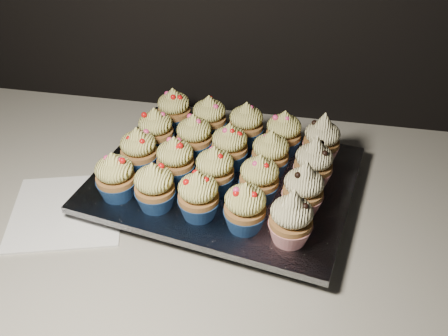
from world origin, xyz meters
TOP-DOWN VIEW (x-y plane):
  - worktop at (0.00, 1.70)m, footprint 2.44×0.64m
  - napkin at (-0.23, 1.63)m, footprint 0.22×0.22m
  - baking_tray at (0.01, 1.73)m, footprint 0.43×0.36m
  - foil_lining at (0.01, 1.73)m, footprint 0.47×0.40m
  - cupcake_0 at (-0.15, 1.65)m, footprint 0.06×0.06m
  - cupcake_1 at (-0.08, 1.64)m, footprint 0.06×0.06m
  - cupcake_2 at (-0.01, 1.63)m, footprint 0.06×0.06m
  - cupcake_3 at (0.06, 1.62)m, footprint 0.06×0.06m
  - cupcake_4 at (0.13, 1.60)m, footprint 0.06×0.06m
  - cupcake_5 at (-0.14, 1.72)m, footprint 0.06×0.06m
  - cupcake_6 at (-0.07, 1.71)m, footprint 0.06×0.06m
  - cupcake_7 at (-0.00, 1.70)m, footprint 0.06×0.06m
  - cupcake_8 at (0.07, 1.69)m, footprint 0.06×0.06m
  - cupcake_9 at (0.14, 1.67)m, footprint 0.06×0.06m
  - cupcake_10 at (-0.13, 1.79)m, footprint 0.06×0.06m
  - cupcake_11 at (-0.05, 1.78)m, footprint 0.06×0.06m
  - cupcake_12 at (0.01, 1.77)m, footprint 0.06×0.06m
  - cupcake_13 at (0.08, 1.76)m, footprint 0.06×0.06m
  - cupcake_14 at (0.15, 1.74)m, footprint 0.06×0.06m
  - cupcake_15 at (-0.11, 1.86)m, footprint 0.06×0.06m
  - cupcake_16 at (-0.04, 1.85)m, footprint 0.06×0.06m
  - cupcake_17 at (0.03, 1.84)m, footprint 0.06×0.06m
  - cupcake_18 at (0.10, 1.82)m, footprint 0.06×0.06m
  - cupcake_19 at (0.16, 1.81)m, footprint 0.06×0.06m

SIDE VIEW (x-z plane):
  - worktop at x=0.00m, z-range 0.86..0.90m
  - napkin at x=-0.23m, z-range 0.90..0.90m
  - baking_tray at x=0.01m, z-range 0.90..0.92m
  - foil_lining at x=0.01m, z-range 0.92..0.93m
  - cupcake_0 at x=-0.15m, z-range 0.93..1.01m
  - cupcake_1 at x=-0.08m, z-range 0.93..1.01m
  - cupcake_2 at x=-0.01m, z-range 0.93..1.01m
  - cupcake_3 at x=0.06m, z-range 0.93..1.01m
  - cupcake_5 at x=-0.14m, z-range 0.93..1.01m
  - cupcake_6 at x=-0.07m, z-range 0.93..1.01m
  - cupcake_7 at x=0.00m, z-range 0.93..1.01m
  - cupcake_8 at x=0.07m, z-range 0.93..1.01m
  - cupcake_10 at x=-0.13m, z-range 0.93..1.01m
  - cupcake_11 at x=-0.05m, z-range 0.93..1.01m
  - cupcake_12 at x=0.01m, z-range 0.93..1.01m
  - cupcake_13 at x=0.08m, z-range 0.93..1.01m
  - cupcake_15 at x=-0.11m, z-range 0.93..1.01m
  - cupcake_16 at x=-0.04m, z-range 0.93..1.01m
  - cupcake_17 at x=0.03m, z-range 0.93..1.01m
  - cupcake_18 at x=0.10m, z-range 0.93..1.01m
  - cupcake_4 at x=0.13m, z-range 0.93..1.02m
  - cupcake_9 at x=0.14m, z-range 0.93..1.02m
  - cupcake_14 at x=0.15m, z-range 0.93..1.02m
  - cupcake_19 at x=0.16m, z-range 0.93..1.02m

